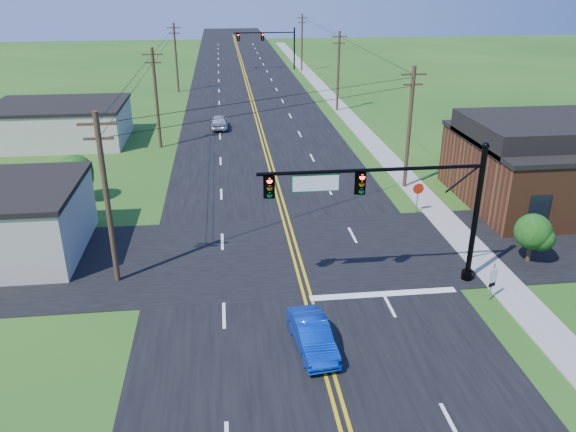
{
  "coord_description": "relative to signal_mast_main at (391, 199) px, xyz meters",
  "views": [
    {
      "loc": [
        -3.61,
        -16.63,
        14.83
      ],
      "look_at": [
        -0.48,
        10.0,
        3.26
      ],
      "focal_mm": 35.0,
      "sensor_mm": 36.0,
      "label": 1
    }
  ],
  "objects": [
    {
      "name": "signal_mast_main",
      "position": [
        0.0,
        0.0,
        0.0
      ],
      "size": [
        11.3,
        0.6,
        7.48
      ],
      "color": "black",
      "rests_on": "ground"
    },
    {
      "name": "distant_car",
      "position": [
        -8.37,
        33.24,
        -4.03
      ],
      "size": [
        1.75,
        4.23,
        1.43
      ],
      "primitive_type": "imported",
      "rotation": [
        0.0,
        0.0,
        3.15
      ],
      "color": "silver",
      "rests_on": "ground"
    },
    {
      "name": "brick_building",
      "position": [
        15.66,
        10.0,
        -2.4
      ],
      "size": [
        14.2,
        11.2,
        4.7
      ],
      "color": "brown",
      "rests_on": "ground"
    },
    {
      "name": "cream_bldg_far",
      "position": [
        -23.34,
        30.0,
        -2.89
      ],
      "size": [
        12.2,
        9.2,
        3.7
      ],
      "color": "beige",
      "rests_on": "ground"
    },
    {
      "name": "tree_left",
      "position": [
        -18.34,
        14.0,
        -2.59
      ],
      "size": [
        2.4,
        2.4,
        3.37
      ],
      "color": "#3D291B",
      "rests_on": "ground"
    },
    {
      "name": "ground",
      "position": [
        -4.34,
        -8.0,
        -4.75
      ],
      "size": [
        260.0,
        260.0,
        0.0
      ],
      "primitive_type": "plane",
      "color": "#1F4F16",
      "rests_on": "ground"
    },
    {
      "name": "tree_right_back",
      "position": [
        11.66,
        18.0,
        -2.15
      ],
      "size": [
        3.0,
        3.0,
        4.1
      ],
      "color": "#3D291B",
      "rests_on": "ground"
    },
    {
      "name": "road_main",
      "position": [
        -4.34,
        42.0,
        -4.73
      ],
      "size": [
        16.0,
        220.0,
        0.04
      ],
      "primitive_type": "cube",
      "color": "black",
      "rests_on": "ground"
    },
    {
      "name": "utility_pole_left_b",
      "position": [
        -13.84,
        27.0,
        -0.03
      ],
      "size": [
        1.8,
        0.28,
        9.0
      ],
      "color": "#3D291B",
      "rests_on": "ground"
    },
    {
      "name": "utility_pole_left_a",
      "position": [
        -13.84,
        2.0,
        -0.03
      ],
      "size": [
        1.8,
        0.28,
        9.0
      ],
      "color": "#3D291B",
      "rests_on": "ground"
    },
    {
      "name": "signal_mast_far",
      "position": [
        0.1,
        72.0,
        -0.2
      ],
      "size": [
        10.98,
        0.6,
        7.48
      ],
      "color": "black",
      "rests_on": "ground"
    },
    {
      "name": "utility_pole_left_c",
      "position": [
        -13.84,
        54.0,
        -0.03
      ],
      "size": [
        1.8,
        0.28,
        9.0
      ],
      "color": "#3D291B",
      "rests_on": "ground"
    },
    {
      "name": "utility_pole_right_c",
      "position": [
        5.46,
        70.0,
        -0.03
      ],
      "size": [
        1.8,
        0.28,
        9.0
      ],
      "color": "#3D291B",
      "rests_on": "ground"
    },
    {
      "name": "utility_pole_right_a",
      "position": [
        5.46,
        14.0,
        -0.03
      ],
      "size": [
        1.8,
        0.28,
        9.0
      ],
      "color": "#3D291B",
      "rests_on": "ground"
    },
    {
      "name": "stop_sign",
      "position": [
        4.72,
        8.98,
        -3.21
      ],
      "size": [
        0.76,
        0.09,
        2.14
      ],
      "rotation": [
        0.0,
        0.0,
        -0.01
      ],
      "color": "slate",
      "rests_on": "ground"
    },
    {
      "name": "blue_car",
      "position": [
        -4.59,
        -4.98,
        -4.09
      ],
      "size": [
        1.84,
        4.12,
        1.31
      ],
      "primitive_type": "imported",
      "rotation": [
        0.0,
        0.0,
        0.12
      ],
      "color": "#0833B0",
      "rests_on": "ground"
    },
    {
      "name": "road_cross",
      "position": [
        -4.34,
        4.0,
        -4.73
      ],
      "size": [
        70.0,
        10.0,
        0.04
      ],
      "primitive_type": "cube",
      "color": "black",
      "rests_on": "ground"
    },
    {
      "name": "utility_pole_right_b",
      "position": [
        5.46,
        40.0,
        -0.03
      ],
      "size": [
        1.8,
        0.28,
        9.0
      ],
      "color": "#3D291B",
      "rests_on": "ground"
    },
    {
      "name": "shrub_corner",
      "position": [
        8.66,
        1.5,
        -2.9
      ],
      "size": [
        2.0,
        2.0,
        2.86
      ],
      "color": "#3D291B",
      "rests_on": "ground"
    },
    {
      "name": "sidewalk",
      "position": [
        6.16,
        32.0,
        -4.71
      ],
      "size": [
        2.0,
        160.0,
        0.08
      ],
      "primitive_type": "cube",
      "color": "gray",
      "rests_on": "ground"
    },
    {
      "name": "route_sign",
      "position": [
        4.74,
        -2.11,
        -3.55
      ],
      "size": [
        0.49,
        0.22,
        2.05
      ],
      "rotation": [
        0.0,
        0.0,
        0.39
      ],
      "color": "slate",
      "rests_on": "ground"
    }
  ]
}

